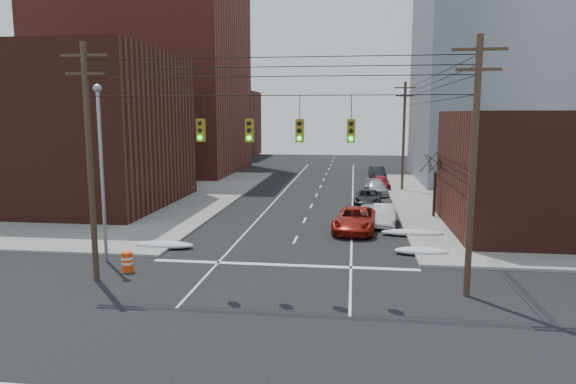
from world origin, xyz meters
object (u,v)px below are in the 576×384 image
(parked_car_d, at_px, (376,188))
(lot_car_b, at_px, (169,185))
(parked_car_c, at_px, (368,198))
(parked_car_a, at_px, (370,213))
(lot_car_a, at_px, (151,191))
(construction_barrel, at_px, (127,262))
(red_pickup, at_px, (356,220))
(parked_car_b, at_px, (384,215))
(parked_car_e, at_px, (381,182))
(lot_car_c, at_px, (103,200))
(lot_car_d, at_px, (136,183))
(parked_car_f, at_px, (377,173))

(parked_car_d, distance_m, lot_car_b, 20.33)
(parked_car_c, bearing_deg, parked_car_a, -85.64)
(lot_car_a, xyz_separation_m, lot_car_b, (0.07, 4.30, -0.05))
(parked_car_a, bearing_deg, parked_car_c, 86.56)
(parked_car_c, bearing_deg, construction_barrel, -116.63)
(red_pickup, bearing_deg, parked_car_b, 54.26)
(parked_car_c, height_order, lot_car_a, lot_car_a)
(red_pickup, height_order, parked_car_b, red_pickup)
(parked_car_e, height_order, lot_car_a, lot_car_a)
(parked_car_b, distance_m, parked_car_c, 8.12)
(construction_barrel, bearing_deg, parked_car_c, 59.01)
(lot_car_c, relative_size, construction_barrel, 4.70)
(parked_car_b, distance_m, parked_car_d, 14.05)
(parked_car_e, height_order, lot_car_b, lot_car_b)
(parked_car_e, distance_m, lot_car_c, 27.57)
(parked_car_b, height_order, lot_car_d, lot_car_d)
(parked_car_f, relative_size, lot_car_c, 0.99)
(parked_car_c, height_order, lot_car_b, lot_car_b)
(parked_car_a, distance_m, parked_car_e, 17.07)
(red_pickup, distance_m, parked_car_c, 10.25)
(parked_car_c, height_order, lot_car_d, lot_car_d)
(parked_car_e, xyz_separation_m, lot_car_a, (-20.92, -10.33, 0.18))
(red_pickup, xyz_separation_m, lot_car_a, (-18.27, 9.77, 0.09))
(construction_barrel, bearing_deg, parked_car_f, 70.38)
(parked_car_d, bearing_deg, lot_car_b, -179.17)
(red_pickup, xyz_separation_m, construction_barrel, (-11.35, -10.44, -0.29))
(lot_car_b, bearing_deg, lot_car_d, 69.23)
(red_pickup, height_order, parked_car_f, red_pickup)
(lot_car_b, bearing_deg, parked_car_e, -77.66)
(construction_barrel, bearing_deg, lot_car_b, 105.63)
(lot_car_a, height_order, lot_car_c, lot_car_a)
(parked_car_d, bearing_deg, construction_barrel, -121.84)
(parked_car_a, distance_m, parked_car_f, 25.79)
(lot_car_c, height_order, construction_barrel, lot_car_c)
(red_pickup, height_order, parked_car_a, red_pickup)
(parked_car_b, relative_size, parked_car_e, 1.05)
(lot_car_a, height_order, lot_car_d, lot_car_a)
(lot_car_b, height_order, lot_car_c, lot_car_b)
(lot_car_c, bearing_deg, parked_car_f, -19.95)
(parked_car_e, relative_size, lot_car_d, 1.02)
(lot_car_a, bearing_deg, lot_car_d, 15.34)
(parked_car_d, bearing_deg, lot_car_c, -158.93)
(parked_car_c, bearing_deg, lot_car_d, 172.03)
(red_pickup, distance_m, parked_car_f, 28.95)
(parked_car_b, distance_m, construction_barrel, 18.34)
(lot_car_a, relative_size, lot_car_d, 1.09)
(parked_car_b, bearing_deg, lot_car_b, 153.33)
(parked_car_f, xyz_separation_m, lot_car_c, (-23.13, -23.73, 0.06))
(parked_car_d, relative_size, lot_car_c, 1.02)
(red_pickup, bearing_deg, construction_barrel, -130.13)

